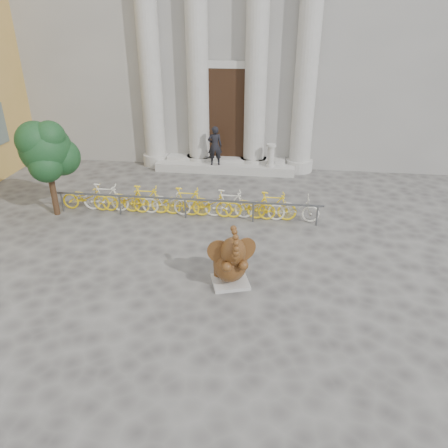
# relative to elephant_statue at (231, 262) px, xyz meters

# --- Properties ---
(ground) EXTENTS (80.00, 80.00, 0.00)m
(ground) POSITION_rel_elephant_statue_xyz_m (-1.25, -0.68, -0.67)
(ground) COLOR #474442
(ground) RESTS_ON ground
(classical_building) EXTENTS (22.00, 10.70, 12.00)m
(classical_building) POSITION_rel_elephant_statue_xyz_m (-1.25, 14.25, 5.32)
(classical_building) COLOR gray
(classical_building) RESTS_ON ground
(entrance_steps) EXTENTS (6.00, 1.20, 0.36)m
(entrance_steps) POSITION_rel_elephant_statue_xyz_m (-1.25, 8.72, -0.49)
(entrance_steps) COLOR #A8A59E
(entrance_steps) RESTS_ON ground
(elephant_statue) EXTENTS (1.21, 1.45, 1.83)m
(elephant_statue) POSITION_rel_elephant_statue_xyz_m (0.00, 0.00, 0.00)
(elephant_statue) COLOR #A8A59E
(elephant_statue) RESTS_ON ground
(bike_rack) EXTENTS (9.14, 0.53, 1.00)m
(bike_rack) POSITION_rel_elephant_statue_xyz_m (-1.97, 3.98, -0.16)
(bike_rack) COLOR slate
(bike_rack) RESTS_ON ground
(tree) EXTENTS (1.89, 1.72, 3.27)m
(tree) POSITION_rel_elephant_statue_xyz_m (-6.42, 3.45, 1.62)
(tree) COLOR #332114
(tree) RESTS_ON ground
(pedestrian) EXTENTS (0.67, 0.51, 1.67)m
(pedestrian) POSITION_rel_elephant_statue_xyz_m (-1.65, 8.37, 0.53)
(pedestrian) COLOR black
(pedestrian) RESTS_ON entrance_steps
(balustrade_post) EXTENTS (0.40, 0.40, 0.98)m
(balustrade_post) POSITION_rel_elephant_statue_xyz_m (0.72, 8.42, 0.15)
(balustrade_post) COLOR #A8A59E
(balustrade_post) RESTS_ON entrance_steps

